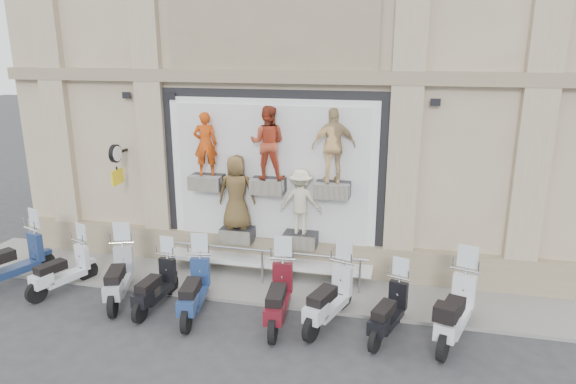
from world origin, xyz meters
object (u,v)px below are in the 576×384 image
Objects in this scene: guard_rail at (262,268)px; scooter_f at (278,286)px; scooter_c at (118,267)px; scooter_g at (329,288)px; scooter_d at (155,277)px; scooter_h at (389,302)px; scooter_e at (194,280)px; scooter_a at (9,252)px; scooter_i at (457,300)px; scooter_b at (61,262)px; clock_sign_bracket at (116,159)px.

scooter_f is (0.80, -1.58, 0.36)m from guard_rail.
scooter_g reaches higher than scooter_c.
scooter_d is 0.88× the size of scooter_f.
scooter_d is at bearing -162.02° from scooter_h.
scooter_e is 4.03m from scooter_h.
scooter_a is 10.07m from scooter_i.
scooter_a is 1.05× the size of scooter_f.
scooter_f is 2.21m from scooter_h.
scooter_f reaches higher than guard_rail.
scooter_a is at bearing -163.41° from scooter_h.
scooter_g reaches higher than scooter_b.
clock_sign_bracket reaches higher than scooter_d.
scooter_c reaches higher than scooter_d.
scooter_a reaches higher than scooter_g.
scooter_a is 1.38m from scooter_b.
scooter_i is (8.16, -1.89, -1.94)m from clock_sign_bracket.
scooter_i is (6.22, 0.14, 0.14)m from scooter_d.
scooter_b is at bearing 21.65° from scooter_a.
guard_rail is at bearing -6.84° from clock_sign_bracket.
scooter_i is at bearing 4.78° from scooter_d.
clock_sign_bracket is 2.79m from scooter_b.
scooter_b is 0.93× the size of scooter_e.
clock_sign_bracket reaches higher than guard_rail.
scooter_h is (8.82, -0.21, -0.14)m from scooter_a.
guard_rail is at bearing 170.59° from scooter_h.
guard_rail is 3.26m from scooter_c.
scooter_d is 6.22m from scooter_i.
scooter_h is (2.21, 0.03, -0.10)m from scooter_f.
scooter_c reaches higher than scooter_h.
scooter_c reaches higher than guard_rail.
scooter_d is 1.00× the size of scooter_h.
scooter_i is (8.70, -0.08, 0.12)m from scooter_b.
clock_sign_bracket is 6.33m from scooter_g.
scooter_a reaches higher than scooter_f.
guard_rail is 1.97m from scooter_e.
clock_sign_bracket is 0.50× the size of scooter_f.
clock_sign_bracket is 3.49m from scooter_d.
scooter_d is (3.85, -0.21, -0.14)m from scooter_a.
scooter_g is at bearing 20.79° from scooter_a.
scooter_a reaches higher than scooter_h.
scooter_i reaches higher than guard_rail.
guard_rail is at bearing 42.08° from scooter_d.
scooter_d is 2.76m from scooter_f.
scooter_b is 1.03× the size of scooter_d.
scooter_d is (-1.96, -1.56, 0.26)m from guard_rail.
scooter_i reaches higher than scooter_c.
scooter_g is at bearing 6.02° from scooter_d.
scooter_b is at bearing -162.43° from scooter_g.
scooter_f is at bearing -161.37° from scooter_h.
guard_rail is at bearing 160.51° from scooter_g.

